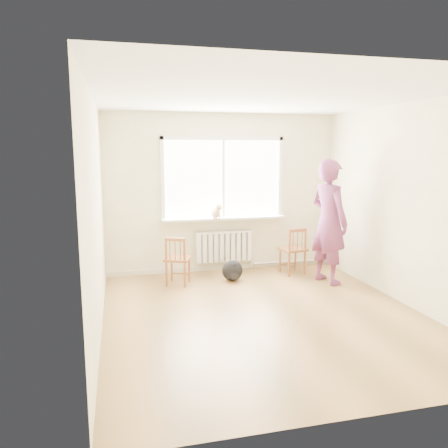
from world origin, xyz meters
TOP-DOWN VIEW (x-y plane):
  - floor at (0.00, 0.00)m, footprint 4.50×4.50m
  - ceiling at (0.00, 0.00)m, footprint 4.50×4.50m
  - back_wall at (0.00, 2.25)m, footprint 4.00×0.01m
  - window at (0.00, 2.22)m, footprint 2.12×0.05m
  - windowsill at (0.00, 2.14)m, footprint 2.15×0.22m
  - radiator at (0.00, 2.16)m, footprint 1.00×0.12m
  - heating_pipe at (1.25, 2.19)m, footprint 1.40×0.04m
  - baseboard at (0.00, 2.23)m, footprint 4.00×0.03m
  - chair_left at (-0.90, 1.53)m, footprint 0.49×0.48m
  - chair_right at (1.10, 1.67)m, footprint 0.45×0.43m
  - person at (1.44, 1.13)m, footprint 0.65×0.82m
  - cat at (-0.17, 2.05)m, footprint 0.24×0.40m
  - backpack at (-0.01, 1.54)m, footprint 0.39×0.33m

SIDE VIEW (x-z plane):
  - floor at x=0.00m, z-range 0.00..0.00m
  - baseboard at x=0.00m, z-range 0.00..0.08m
  - heating_pipe at x=1.25m, z-range 0.06..0.10m
  - backpack at x=-0.01m, z-range 0.00..0.34m
  - chair_left at x=-0.90m, z-range 0.00..0.77m
  - chair_right at x=1.10m, z-range 0.00..0.81m
  - radiator at x=0.00m, z-range 0.16..0.71m
  - windowsill at x=0.00m, z-range 0.91..0.95m
  - person at x=1.44m, z-range 0.00..1.95m
  - cat at x=-0.17m, z-range 0.92..1.20m
  - back_wall at x=0.00m, z-range 0.00..2.70m
  - window at x=0.00m, z-range 0.95..2.37m
  - ceiling at x=0.00m, z-range 2.70..2.70m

